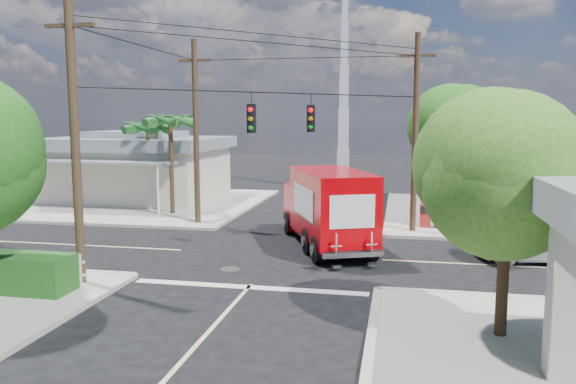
# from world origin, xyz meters

# --- Properties ---
(ground) EXTENTS (120.00, 120.00, 0.00)m
(ground) POSITION_xyz_m (0.00, 0.00, 0.00)
(ground) COLOR black
(ground) RESTS_ON ground
(sidewalk_ne) EXTENTS (14.12, 14.12, 0.14)m
(sidewalk_ne) POSITION_xyz_m (10.88, 10.88, 0.07)
(sidewalk_ne) COLOR #A7A297
(sidewalk_ne) RESTS_ON ground
(sidewalk_nw) EXTENTS (14.12, 14.12, 0.14)m
(sidewalk_nw) POSITION_xyz_m (-10.88, 10.88, 0.07)
(sidewalk_nw) COLOR #A7A297
(sidewalk_nw) RESTS_ON ground
(road_markings) EXTENTS (32.00, 32.00, 0.01)m
(road_markings) POSITION_xyz_m (0.00, -1.47, 0.01)
(road_markings) COLOR beige
(road_markings) RESTS_ON ground
(building_ne) EXTENTS (11.80, 10.20, 4.50)m
(building_ne) POSITION_xyz_m (12.50, 11.97, 2.32)
(building_ne) COLOR silver
(building_ne) RESTS_ON sidewalk_ne
(building_nw) EXTENTS (10.80, 10.20, 4.30)m
(building_nw) POSITION_xyz_m (-12.00, 12.46, 2.22)
(building_nw) COLOR beige
(building_nw) RESTS_ON sidewalk_nw
(radio_tower) EXTENTS (0.80, 0.80, 17.00)m
(radio_tower) POSITION_xyz_m (0.50, 20.00, 5.64)
(radio_tower) COLOR silver
(radio_tower) RESTS_ON ground
(tree_ne_front) EXTENTS (4.21, 4.14, 6.66)m
(tree_ne_front) POSITION_xyz_m (7.21, 6.76, 4.77)
(tree_ne_front) COLOR #422D1C
(tree_ne_front) RESTS_ON sidewalk_ne
(tree_ne_back) EXTENTS (3.77, 3.66, 5.82)m
(tree_ne_back) POSITION_xyz_m (9.81, 8.96, 4.19)
(tree_ne_back) COLOR #422D1C
(tree_ne_back) RESTS_ON sidewalk_ne
(tree_se) EXTENTS (3.67, 3.54, 5.62)m
(tree_se) POSITION_xyz_m (7.01, -7.24, 4.04)
(tree_se) COLOR #422D1C
(tree_se) RESTS_ON sidewalk_se
(palm_nw_front) EXTENTS (3.01, 3.08, 5.59)m
(palm_nw_front) POSITION_xyz_m (-7.50, 7.50, 5.04)
(palm_nw_front) COLOR #422D1C
(palm_nw_front) RESTS_ON sidewalk_nw
(palm_nw_back) EXTENTS (3.01, 3.08, 5.19)m
(palm_nw_back) POSITION_xyz_m (-9.50, 9.00, 4.67)
(palm_nw_back) COLOR #422D1C
(palm_nw_back) RESTS_ON sidewalk_nw
(utility_poles) EXTENTS (12.00, 10.68, 9.00)m
(utility_poles) POSITION_xyz_m (-1.58, 1.60, 4.67)
(utility_poles) COLOR #473321
(utility_poles) RESTS_ON ground
(picket_fence) EXTENTS (5.94, 0.06, 1.00)m
(picket_fence) POSITION_xyz_m (-7.80, -5.60, 0.68)
(picket_fence) COLOR silver
(picket_fence) RESTS_ON sidewalk_sw
(vending_boxes) EXTENTS (1.90, 0.50, 1.10)m
(vending_boxes) POSITION_xyz_m (6.50, 6.20, 0.69)
(vending_boxes) COLOR #A2211B
(vending_boxes) RESTS_ON sidewalk_ne
(delivery_truck) EXTENTS (4.83, 7.67, 3.21)m
(delivery_truck) POSITION_xyz_m (1.69, 1.74, 1.63)
(delivery_truck) COLOR black
(delivery_truck) RESTS_ON ground
(parked_car) EXTENTS (5.64, 3.44, 1.46)m
(parked_car) POSITION_xyz_m (9.90, 1.26, 0.73)
(parked_car) COLOR silver
(parked_car) RESTS_ON ground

